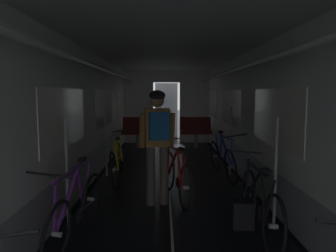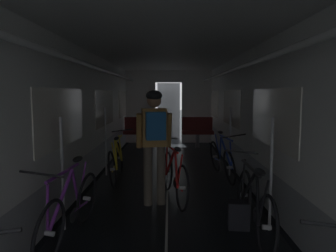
# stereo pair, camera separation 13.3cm
# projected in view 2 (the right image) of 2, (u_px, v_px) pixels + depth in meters

# --- Properties ---
(train_car_shell) EXTENTS (3.14, 12.34, 2.57)m
(train_car_shell) POSITION_uv_depth(u_px,v_px,m) (167.00, 92.00, 5.21)
(train_car_shell) COLOR black
(train_car_shell) RESTS_ON ground
(bench_seat_far_left) EXTENTS (0.98, 0.51, 0.95)m
(bench_seat_far_left) POSITION_uv_depth(u_px,v_px,m) (140.00, 129.00, 9.78)
(bench_seat_far_left) COLOR gray
(bench_seat_far_left) RESTS_ON ground
(bench_seat_far_right) EXTENTS (0.98, 0.51, 0.95)m
(bench_seat_far_right) POSITION_uv_depth(u_px,v_px,m) (197.00, 129.00, 9.77)
(bench_seat_far_right) COLOR gray
(bench_seat_far_right) RESTS_ON ground
(bicycle_black) EXTENTS (0.44, 1.69, 0.95)m
(bicycle_black) POSITION_uv_depth(u_px,v_px,m) (254.00, 205.00, 3.67)
(bicycle_black) COLOR black
(bicycle_black) RESTS_ON ground
(bicycle_yellow) EXTENTS (0.44, 1.69, 0.95)m
(bicycle_yellow) POSITION_uv_depth(u_px,v_px,m) (116.00, 161.00, 6.10)
(bicycle_yellow) COLOR black
(bicycle_yellow) RESTS_ON ground
(bicycle_blue) EXTENTS (0.52, 1.69, 0.96)m
(bicycle_blue) POSITION_uv_depth(u_px,v_px,m) (222.00, 159.00, 6.26)
(bicycle_blue) COLOR black
(bicycle_blue) RESTS_ON ground
(bicycle_purple) EXTENTS (0.46, 1.69, 0.95)m
(bicycle_purple) POSITION_uv_depth(u_px,v_px,m) (71.00, 209.00, 3.55)
(bicycle_purple) COLOR black
(bicycle_purple) RESTS_ON ground
(person_cyclist_aisle) EXTENTS (0.56, 0.43, 1.73)m
(person_cyclist_aisle) POSITION_uv_depth(u_px,v_px,m) (154.00, 135.00, 4.65)
(person_cyclist_aisle) COLOR brown
(person_cyclist_aisle) RESTS_ON ground
(bicycle_red_in_aisle) EXTENTS (0.59, 1.67, 0.95)m
(bicycle_red_in_aisle) POSITION_uv_depth(u_px,v_px,m) (174.00, 176.00, 4.98)
(bicycle_red_in_aisle) COLOR black
(bicycle_red_in_aisle) RESTS_ON ground
(backpack_on_floor) EXTENTS (0.28, 0.22, 0.34)m
(backpack_on_floor) POSITION_uv_depth(u_px,v_px,m) (239.00, 215.00, 3.93)
(backpack_on_floor) COLOR black
(backpack_on_floor) RESTS_ON ground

